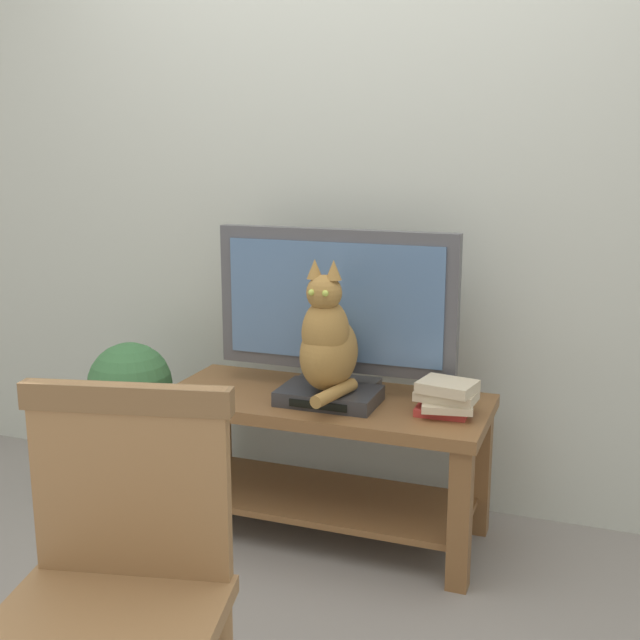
# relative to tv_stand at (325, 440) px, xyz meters

# --- Properties ---
(ground_plane) EXTENTS (12.00, 12.00, 0.00)m
(ground_plane) POSITION_rel_tv_stand_xyz_m (-0.01, -0.64, -0.37)
(ground_plane) COLOR gray
(back_wall) EXTENTS (7.00, 0.12, 2.80)m
(back_wall) POSITION_rel_tv_stand_xyz_m (-0.01, 0.45, 1.03)
(back_wall) COLOR #B7BCB2
(back_wall) RESTS_ON ground
(tv_stand) EXTENTS (1.17, 0.51, 0.53)m
(tv_stand) POSITION_rel_tv_stand_xyz_m (0.00, 0.00, 0.00)
(tv_stand) COLOR brown
(tv_stand) RESTS_ON ground
(tv) EXTENTS (0.90, 0.20, 0.59)m
(tv) POSITION_rel_tv_stand_xyz_m (0.00, 0.11, 0.47)
(tv) COLOR #4C4C51
(tv) RESTS_ON tv_stand
(media_box) EXTENTS (0.35, 0.23, 0.05)m
(media_box) POSITION_rel_tv_stand_xyz_m (0.03, -0.05, 0.19)
(media_box) COLOR #2D2D30
(media_box) RESTS_ON tv_stand
(cat) EXTENTS (0.20, 0.37, 0.46)m
(cat) POSITION_rel_tv_stand_xyz_m (0.04, -0.07, 0.39)
(cat) COLOR olive
(cat) RESTS_ON media_box
(wooden_chair) EXTENTS (0.56, 0.56, 0.91)m
(wooden_chair) POSITION_rel_tv_stand_xyz_m (-0.00, -1.30, 0.17)
(wooden_chair) COLOR olive
(wooden_chair) RESTS_ON ground
(book_stack) EXTENTS (0.21, 0.21, 0.12)m
(book_stack) POSITION_rel_tv_stand_xyz_m (0.44, -0.03, 0.22)
(book_stack) COLOR #B2332D
(book_stack) RESTS_ON tv_stand
(potted_plant) EXTENTS (0.33, 0.33, 0.66)m
(potted_plant) POSITION_rel_tv_stand_xyz_m (-0.80, -0.03, 0.02)
(potted_plant) COLOR beige
(potted_plant) RESTS_ON ground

